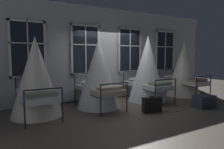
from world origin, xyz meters
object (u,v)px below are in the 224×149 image
cot_first (36,78)px  travel_trunk (204,101)px  cot_second (98,75)px  suitcase_dark (152,104)px  cot_fourth (183,69)px  cot_third (147,70)px

cot_first → travel_trunk: 5.11m
cot_second → travel_trunk: size_ratio=3.36×
cot_first → suitcase_dark: size_ratio=3.67×
cot_second → travel_trunk: 3.44m
cot_second → cot_first: bearing=88.1°
cot_first → cot_fourth: size_ratio=0.98×
cot_second → cot_third: cot_third is taller
cot_second → suitcase_dark: cot_second is taller
cot_second → cot_third: bearing=-92.7°
cot_fourth → suitcase_dark: size_ratio=3.74×
cot_first → suitcase_dark: (2.95, -1.31, -0.82)m
cot_third → cot_first: bearing=90.7°
cot_second → cot_third: 1.94m
cot_third → cot_fourth: cot_third is taller
cot_first → cot_third: 3.81m
cot_fourth → travel_trunk: (-0.98, -1.70, -0.87)m
cot_fourth → cot_second: bearing=88.7°
suitcase_dark → cot_fourth: bearing=36.4°
cot_first → suitcase_dark: 3.33m
travel_trunk → cot_first: bearing=160.0°
cot_fourth → suitcase_dark: bearing=113.8°
cot_first → cot_fourth: cot_fourth is taller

